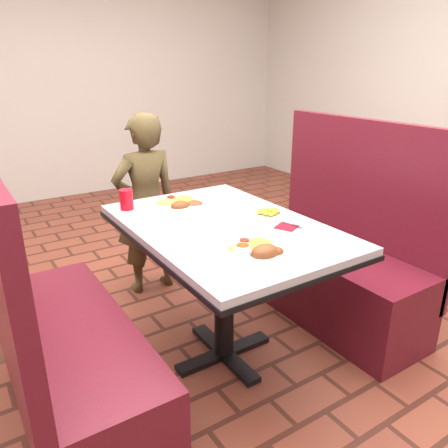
{
  "coord_description": "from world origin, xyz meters",
  "views": [
    {
      "loc": [
        -1.06,
        -1.63,
        1.47
      ],
      "look_at": [
        0.0,
        0.0,
        0.75
      ],
      "focal_mm": 35.0,
      "sensor_mm": 36.0,
      "label": 1
    }
  ],
  "objects_px": {
    "booth_bench_left": "(63,355)",
    "red_tumbler": "(126,199)",
    "dining_table": "(224,243)",
    "diner_person": "(146,206)",
    "plantain_plate": "(269,214)",
    "near_dinner_plate": "(258,247)",
    "far_dinner_plate": "(181,201)",
    "booth_bench_right": "(335,264)"
  },
  "relations": [
    {
      "from": "booth_bench_left",
      "to": "red_tumbler",
      "type": "xyz_separation_m",
      "value": [
        0.49,
        0.46,
        0.47
      ]
    },
    {
      "from": "dining_table",
      "to": "red_tumbler",
      "type": "bearing_deg",
      "value": 123.23
    },
    {
      "from": "diner_person",
      "to": "plantain_plate",
      "type": "bearing_deg",
      "value": 105.81
    },
    {
      "from": "near_dinner_plate",
      "to": "red_tumbler",
      "type": "xyz_separation_m",
      "value": [
        -0.23,
        0.82,
        0.02
      ]
    },
    {
      "from": "near_dinner_plate",
      "to": "far_dinner_plate",
      "type": "distance_m",
      "value": 0.71
    },
    {
      "from": "booth_bench_left",
      "to": "booth_bench_right",
      "type": "height_order",
      "value": "same"
    },
    {
      "from": "dining_table",
      "to": "diner_person",
      "type": "bearing_deg",
      "value": 90.72
    },
    {
      "from": "dining_table",
      "to": "far_dinner_plate",
      "type": "bearing_deg",
      "value": 97.36
    },
    {
      "from": "booth_bench_left",
      "to": "near_dinner_plate",
      "type": "height_order",
      "value": "booth_bench_left"
    },
    {
      "from": "dining_table",
      "to": "red_tumbler",
      "type": "height_order",
      "value": "red_tumbler"
    },
    {
      "from": "booth_bench_left",
      "to": "near_dinner_plate",
      "type": "xyz_separation_m",
      "value": [
        0.73,
        -0.36,
        0.45
      ]
    },
    {
      "from": "dining_table",
      "to": "far_dinner_plate",
      "type": "relative_size",
      "value": 4.14
    },
    {
      "from": "plantain_plate",
      "to": "red_tumbler",
      "type": "xyz_separation_m",
      "value": [
        -0.56,
        0.49,
        0.04
      ]
    },
    {
      "from": "booth_bench_right",
      "to": "diner_person",
      "type": "height_order",
      "value": "diner_person"
    },
    {
      "from": "near_dinner_plate",
      "to": "diner_person",
      "type": "bearing_deg",
      "value": 87.32
    },
    {
      "from": "booth_bench_left",
      "to": "far_dinner_plate",
      "type": "distance_m",
      "value": 0.94
    },
    {
      "from": "diner_person",
      "to": "plantain_plate",
      "type": "xyz_separation_m",
      "value": [
        0.27,
        -0.94,
        0.17
      ]
    },
    {
      "from": "booth_bench_left",
      "to": "diner_person",
      "type": "bearing_deg",
      "value": 49.4
    },
    {
      "from": "booth_bench_right",
      "to": "near_dinner_plate",
      "type": "height_order",
      "value": "booth_bench_right"
    },
    {
      "from": "booth_bench_right",
      "to": "plantain_plate",
      "type": "distance_m",
      "value": 0.7
    },
    {
      "from": "booth_bench_left",
      "to": "red_tumbler",
      "type": "relative_size",
      "value": 11.34
    },
    {
      "from": "plantain_plate",
      "to": "dining_table",
      "type": "bearing_deg",
      "value": 174.47
    },
    {
      "from": "booth_bench_left",
      "to": "diner_person",
      "type": "height_order",
      "value": "diner_person"
    },
    {
      "from": "far_dinner_plate",
      "to": "plantain_plate",
      "type": "distance_m",
      "value": 0.48
    },
    {
      "from": "near_dinner_plate",
      "to": "far_dinner_plate",
      "type": "relative_size",
      "value": 0.92
    },
    {
      "from": "red_tumbler",
      "to": "plantain_plate",
      "type": "bearing_deg",
      "value": -41.23
    },
    {
      "from": "far_dinner_plate",
      "to": "red_tumbler",
      "type": "bearing_deg",
      "value": 157.08
    },
    {
      "from": "booth_bench_left",
      "to": "diner_person",
      "type": "xyz_separation_m",
      "value": [
        0.79,
        0.92,
        0.27
      ]
    },
    {
      "from": "booth_bench_right",
      "to": "plantain_plate",
      "type": "relative_size",
      "value": 6.3
    },
    {
      "from": "plantain_plate",
      "to": "far_dinner_plate",
      "type": "bearing_deg",
      "value": 128.28
    },
    {
      "from": "booth_bench_left",
      "to": "dining_table",
      "type": "bearing_deg",
      "value": 0.0
    },
    {
      "from": "red_tumbler",
      "to": "diner_person",
      "type": "bearing_deg",
      "value": 57.21
    },
    {
      "from": "dining_table",
      "to": "booth_bench_left",
      "type": "distance_m",
      "value": 0.86
    },
    {
      "from": "booth_bench_right",
      "to": "near_dinner_plate",
      "type": "relative_size",
      "value": 4.45
    },
    {
      "from": "dining_table",
      "to": "far_dinner_plate",
      "type": "height_order",
      "value": "far_dinner_plate"
    },
    {
      "from": "diner_person",
      "to": "plantain_plate",
      "type": "distance_m",
      "value": 0.99
    },
    {
      "from": "diner_person",
      "to": "far_dinner_plate",
      "type": "xyz_separation_m",
      "value": [
        -0.03,
        -0.56,
        0.18
      ]
    },
    {
      "from": "far_dinner_plate",
      "to": "plantain_plate",
      "type": "relative_size",
      "value": 1.54
    },
    {
      "from": "booth_bench_left",
      "to": "far_dinner_plate",
      "type": "xyz_separation_m",
      "value": [
        0.75,
        0.35,
        0.45
      ]
    },
    {
      "from": "booth_bench_right",
      "to": "dining_table",
      "type": "bearing_deg",
      "value": 180.0
    },
    {
      "from": "far_dinner_plate",
      "to": "red_tumbler",
      "type": "xyz_separation_m",
      "value": [
        -0.26,
        0.11,
        0.03
      ]
    },
    {
      "from": "booth_bench_right",
      "to": "near_dinner_plate",
      "type": "xyz_separation_m",
      "value": [
        -0.87,
        -0.36,
        0.45
      ]
    }
  ]
}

